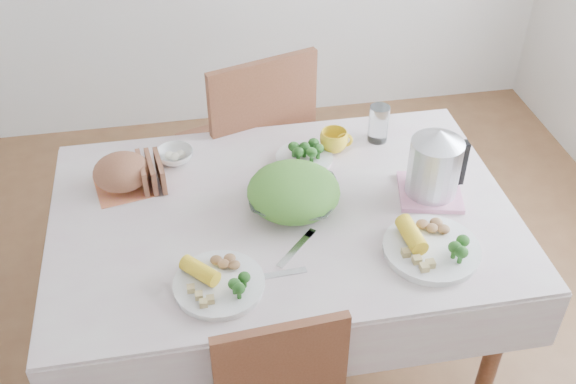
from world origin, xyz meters
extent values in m
plane|color=brown|center=(0.00, 0.00, 0.00)|extent=(3.60, 3.60, 0.00)
cube|color=brown|center=(0.00, 0.00, 0.38)|extent=(1.40, 0.90, 0.75)
cube|color=beige|center=(0.00, 0.00, 0.76)|extent=(1.50, 1.00, 0.01)
cube|color=brown|center=(-0.05, 0.73, 0.47)|extent=(0.58, 0.58, 1.03)
imported|color=white|center=(0.04, 0.01, 0.80)|extent=(0.36, 0.36, 0.07)
cylinder|color=white|center=(-0.24, -0.30, 0.77)|extent=(0.35, 0.35, 0.02)
cylinder|color=white|center=(0.41, -0.27, 0.77)|extent=(0.36, 0.36, 0.02)
cylinder|color=beige|center=(0.12, 0.26, 0.77)|extent=(0.25, 0.25, 0.02)
cube|color=#DA7349|center=(-0.51, 0.22, 0.76)|extent=(0.22, 0.22, 0.00)
ellipsoid|color=brown|center=(-0.51, 0.22, 0.82)|extent=(0.21, 0.20, 0.12)
imported|color=white|center=(-0.33, 0.34, 0.78)|extent=(0.15, 0.15, 0.04)
imported|color=yellow|center=(0.24, 0.30, 0.80)|extent=(0.13, 0.13, 0.08)
cylinder|color=white|center=(0.42, 0.34, 0.83)|extent=(0.10, 0.10, 0.14)
cube|color=pink|center=(0.50, 0.00, 0.77)|extent=(0.25, 0.25, 0.02)
cylinder|color=#B2B5BA|center=(0.50, 0.00, 0.88)|extent=(0.20, 0.20, 0.24)
cube|color=silver|center=(0.01, -0.19, 0.76)|extent=(0.14, 0.15, 0.00)
cube|color=silver|center=(-0.08, -0.29, 0.76)|extent=(0.20, 0.03, 0.00)
camera|label=1|loc=(-0.28, -1.65, 2.19)|focal=42.00mm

